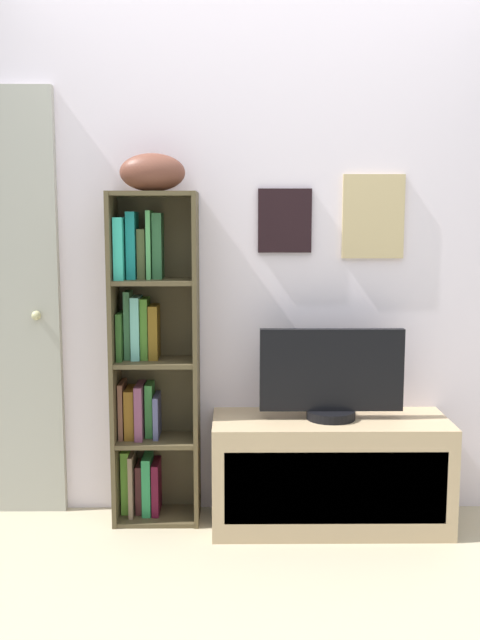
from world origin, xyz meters
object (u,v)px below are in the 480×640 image
Objects in this scene: bookshelf at (148,362)px; television at (331,376)px; football at (153,172)px; tv_stand at (330,472)px.

bookshelf is 0.84m from television.
bookshelf is 2.36× the size of television.
football is at bearing 174.15° from television.
bookshelf reaches higher than tv_stand.
football is 1.57m from tv_stand.
television is at bearing -5.85° from football.
television is at bearing -7.64° from bookshelf.
bookshelf is 0.98m from tv_stand.
television is (0.80, -0.08, -0.90)m from football.
football is 0.27× the size of tv_stand.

